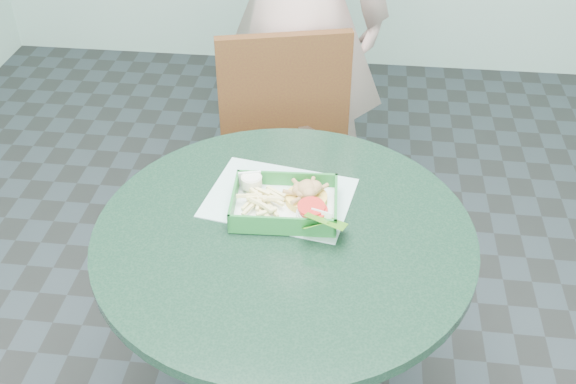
# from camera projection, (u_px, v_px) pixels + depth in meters

# --- Properties ---
(cafe_table) EXTENTS (0.96, 0.96, 0.75)m
(cafe_table) POSITION_uv_depth(u_px,v_px,m) (284.00, 284.00, 1.81)
(cafe_table) COLOR black
(cafe_table) RESTS_ON floor
(dining_chair) EXTENTS (0.47, 0.47, 0.93)m
(dining_chair) POSITION_uv_depth(u_px,v_px,m) (281.00, 153.00, 2.39)
(dining_chair) COLOR #503725
(dining_chair) RESTS_ON floor
(placemat) EXTENTS (0.42, 0.34, 0.00)m
(placemat) POSITION_uv_depth(u_px,v_px,m) (279.00, 203.00, 1.81)
(placemat) COLOR #ABD7D2
(placemat) RESTS_ON cafe_table
(food_basket) EXTENTS (0.27, 0.20, 0.05)m
(food_basket) POSITION_uv_depth(u_px,v_px,m) (285.00, 212.00, 1.75)
(food_basket) COLOR #1E722E
(food_basket) RESTS_ON placemat
(crab_sandwich) EXTENTS (0.11, 0.11, 0.07)m
(crab_sandwich) POSITION_uv_depth(u_px,v_px,m) (307.00, 198.00, 1.75)
(crab_sandwich) COLOR #F0BE4D
(crab_sandwich) RESTS_ON food_basket
(fries_pile) EXTENTS (0.13, 0.14, 0.04)m
(fries_pile) POSITION_uv_depth(u_px,v_px,m) (261.00, 204.00, 1.75)
(fries_pile) COLOR #FFED9A
(fries_pile) RESTS_ON food_basket
(sauce_ramekin) EXTENTS (0.06, 0.06, 0.03)m
(sauce_ramekin) POSITION_uv_depth(u_px,v_px,m) (253.00, 186.00, 1.79)
(sauce_ramekin) COLOR beige
(sauce_ramekin) RESTS_ON food_basket
(garnish_cup) EXTENTS (0.12, 0.12, 0.05)m
(garnish_cup) POSITION_uv_depth(u_px,v_px,m) (314.00, 223.00, 1.68)
(garnish_cup) COLOR silver
(garnish_cup) RESTS_ON food_basket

